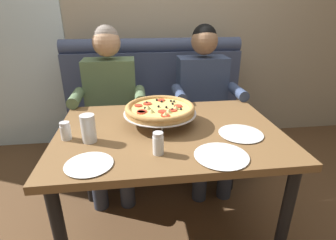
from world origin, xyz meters
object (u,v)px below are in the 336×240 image
Objects in this scene: diner_right at (204,98)px; plate_far_side at (221,155)px; drinking_glass at (89,130)px; patio_chair at (44,82)px; dining_table at (169,144)px; plate_near_right at (89,163)px; pizza at (160,109)px; shaker_oregano at (66,132)px; diner_left at (111,101)px; shaker_parmesan at (158,145)px; plate_near_left at (241,133)px; booth_bench at (156,122)px.

plate_far_side is (-0.17, -0.97, 0.05)m from diner_right.
patio_chair is at bearing 112.53° from drinking_glass.
plate_near_right is (-0.40, -0.32, 0.10)m from dining_table.
plate_near_right is (-0.35, -0.41, -0.08)m from pizza.
shaker_oregano is 0.66× the size of drinking_glass.
plate_near_right is at bearing -128.67° from diner_right.
shaker_oregano is (-0.17, -0.69, 0.08)m from diner_left.
shaker_parmesan is (0.29, -0.90, 0.09)m from diner_left.
pizza is 1.68× the size of plate_far_side.
diner_right is 0.76m from plate_near_left.
plate_near_left is (0.38, -0.11, 0.10)m from dining_table.
booth_bench is 1.15m from plate_near_left.
patio_chair is at bearing 122.76° from pizza.
patio_chair is (-0.95, 1.44, -0.19)m from diner_left.
shaker_parmesan is 0.43× the size of plate_far_side.
pizza reaches higher than plate_near_left.
pizza is at bearing 120.58° from plate_far_side.
plate_near_right is at bearing -169.01° from shaker_parmesan.
booth_bench is at bearing 90.00° from dining_table.
pizza reaches higher than shaker_parmesan.
diner_right reaches higher than drinking_glass.
diner_left is at bearing 88.83° from plate_near_right.
dining_table is at bearing 163.98° from plate_near_left.
patio_chair is (-0.90, 2.18, -0.29)m from drinking_glass.
booth_bench is 1.34× the size of dining_table.
booth_bench is 1.31× the size of diner_right.
booth_bench is 1.17m from shaker_oregano.
pizza reaches higher than plate_far_side.
plate_near_right is (-0.02, -0.96, 0.05)m from diner_left.
dining_table is 0.46m from drinking_glass.
plate_near_left is 1.65× the size of drinking_glass.
dining_table is 0.30m from shaker_parmesan.
pizza is (-0.42, -0.56, 0.13)m from diner_right.
shaker_parmesan is 0.46× the size of plate_near_left.
diner_left is at bearing 76.04° from shaker_oregano.
dining_table is 5.20× the size of plate_near_left.
plate_near_left is (0.42, -0.20, -0.08)m from pizza.
dining_table is 4.92× the size of plate_far_side.
pizza reaches higher than shaker_oregano.
patio_chair is (-1.33, 1.17, 0.13)m from booth_bench.
diner_left reaches higher than plate_near_right.
dining_table is at bearing 38.70° from plate_near_right.
dining_table is at bearing -90.00° from booth_bench.
shaker_oregano reaches higher than plate_near_left.
plate_far_side is at bearing -59.17° from diner_left.
plate_near_left and plate_far_side have the same top height.
drinking_glass is at bearing -154.99° from pizza.
plate_far_side is at bearing -100.18° from diner_right.
patio_chair is (-1.33, 2.09, -0.14)m from dining_table.
booth_bench is at bearing 60.25° from shaker_oregano.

